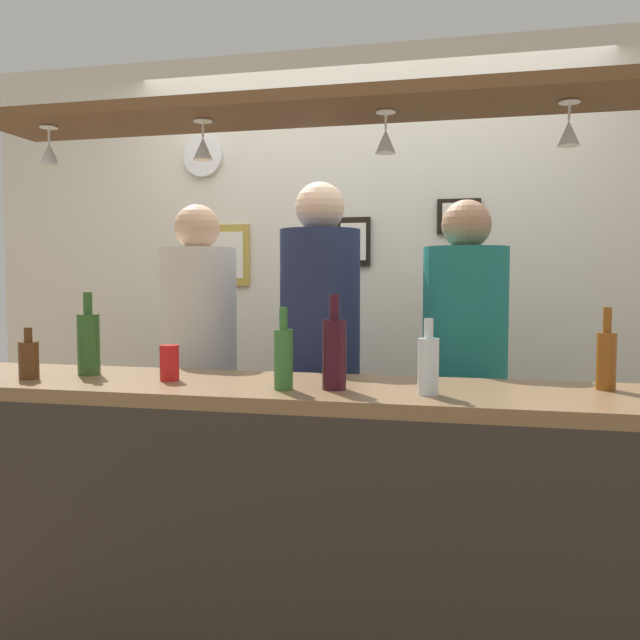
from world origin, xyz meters
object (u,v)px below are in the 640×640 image
Objects in this scene: person_middle_navy_shirt at (320,348)px; wall_clock at (203,157)px; picture_frame_upper_small at (459,216)px; bottle_soda_clear at (428,364)px; bottle_wine_dark_red at (334,352)px; person_left_white_patterned_shirt at (199,357)px; bottle_beer_brown_stubby at (29,359)px; drink_can at (169,363)px; bottle_beer_green_import at (283,357)px; bottle_champagne_green at (89,342)px; bottle_beer_amber_tall at (606,358)px; picture_frame_caricature at (227,255)px; picture_frame_crest at (354,242)px; person_right_teal_shirt at (464,366)px.

person_middle_navy_shirt is 8.08× the size of wall_clock.
wall_clock is (-0.85, 0.76, 0.97)m from person_middle_navy_shirt.
picture_frame_upper_small is at bearing 54.12° from person_middle_navy_shirt.
bottle_soda_clear is at bearing -91.93° from picture_frame_upper_small.
picture_frame_upper_small is 1.45m from wall_clock.
bottle_soda_clear is at bearing -5.50° from bottle_wine_dark_red.
picture_frame_upper_small is at bearing 34.66° from person_left_white_patterned_shirt.
person_middle_navy_shirt is 1.14m from bottle_beer_brown_stubby.
drink_can is at bearing 9.20° from bottle_beer_brown_stubby.
bottle_beer_brown_stubby is 0.50m from drink_can.
bottle_beer_green_import is at bearing -108.20° from picture_frame_upper_small.
bottle_beer_brown_stubby is at bearing -113.01° from person_left_white_patterned_shirt.
bottle_wine_dark_red is 1.00× the size of bottle_champagne_green.
bottle_beer_green_import is (-0.99, -0.23, 0.00)m from bottle_beer_amber_tall.
bottle_beer_amber_tall is 0.76× the size of picture_frame_caricature.
bottle_soda_clear is at bearing -55.59° from person_middle_navy_shirt.
drink_can is (0.49, 0.08, -0.01)m from bottle_beer_brown_stubby.
person_left_white_patterned_shirt is 0.80m from bottle_beer_brown_stubby.
person_left_white_patterned_shirt is 7.38× the size of bottle_soda_clear.
picture_frame_crest is at bearing 97.87° from bottle_wine_dark_red.
person_right_teal_shirt is at bearing 61.02° from bottle_wine_dark_red.
bottle_beer_amber_tall is (0.44, -0.52, 0.11)m from person_right_teal_shirt.
bottle_soda_clear is at bearing -97.57° from person_right_teal_shirt.
bottle_beer_amber_tall reaches higher than drink_can.
person_left_white_patterned_shirt reaches higher than person_right_teal_shirt.
person_middle_navy_shirt is (0.55, 0.00, 0.05)m from person_left_white_patterned_shirt.
person_middle_navy_shirt is 0.94m from bottle_champagne_green.
picture_frame_caricature is at bearing 89.49° from bottle_champagne_green.
person_middle_navy_shirt is 0.75m from bottle_beer_green_import.
bottle_beer_brown_stubby is at bearing -153.40° from person_right_teal_shirt.
picture_frame_crest is (-0.20, 1.48, 0.43)m from bottle_wine_dark_red.
picture_frame_caricature is 0.56m from wall_clock.
drink_can is 1.78m from wall_clock.
picture_frame_upper_small reaches higher than bottle_beer_amber_tall.
bottle_wine_dark_red is 1.15× the size of bottle_beer_green_import.
drink_can is 0.36× the size of picture_frame_caricature.
wall_clock reaches higher than picture_frame_caricature.
bottle_beer_brown_stubby is 0.53× the size of picture_frame_caricature.
person_left_white_patterned_shirt is 0.68m from drink_can.
picture_frame_upper_small is at bearing 0.00° from picture_frame_caricature.
bottle_champagne_green is at bearing -105.95° from person_left_white_patterned_shirt.
person_middle_navy_shirt is 1.17m from bottle_beer_amber_tall.
picture_frame_upper_small is at bearing 93.52° from person_right_teal_shirt.
bottle_champagne_green reaches higher than bottle_beer_brown_stubby.
picture_frame_crest reaches higher than picture_frame_caricature.
bottle_wine_dark_red and bottle_champagne_green have the same top height.
person_left_white_patterned_shirt is 6.53× the size of bottle_beer_green_import.
picture_frame_caricature is 1.55× the size of picture_frame_upper_small.
person_left_white_patterned_shirt is 1.05m from bottle_wine_dark_red.
picture_frame_caricature reaches higher than bottle_beer_amber_tall.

